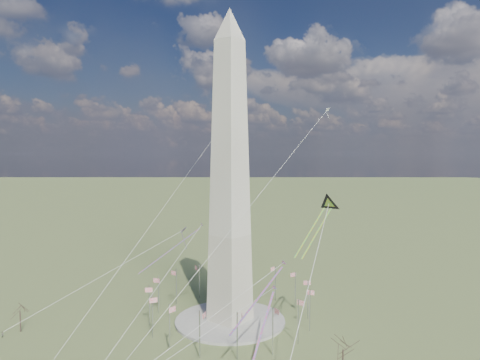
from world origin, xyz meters
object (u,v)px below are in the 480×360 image
Objects in this scene: washington_monument at (230,176)px; kite_delta_black at (327,207)px; person_west at (3,334)px; tree_near at (343,347)px.

kite_delta_black is (29.00, 10.97, -8.77)m from washington_monument.
person_west is at bearing 39.30° from kite_delta_black.
washington_monument is at bearing -91.80° from person_west.
person_west is at bearing -155.55° from tree_near.
tree_near is 7.18× the size of person_west.
washington_monument is at bearing 166.08° from tree_near.
kite_delta_black is at bearing 126.43° from tree_near.
tree_near reaches higher than person_west.
tree_near is (45.40, -11.25, -39.13)m from washington_monument.
washington_monument reaches higher than tree_near.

